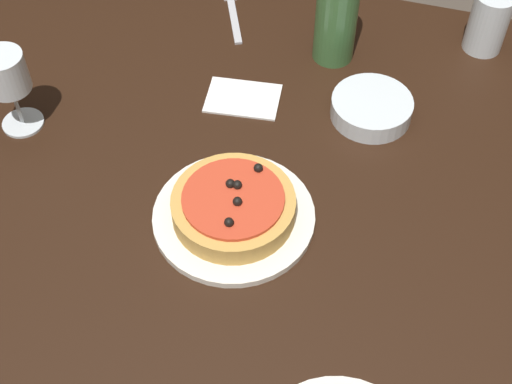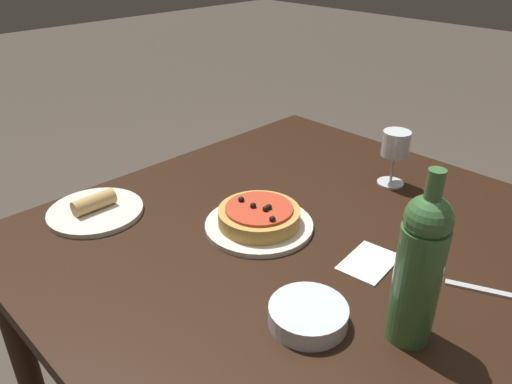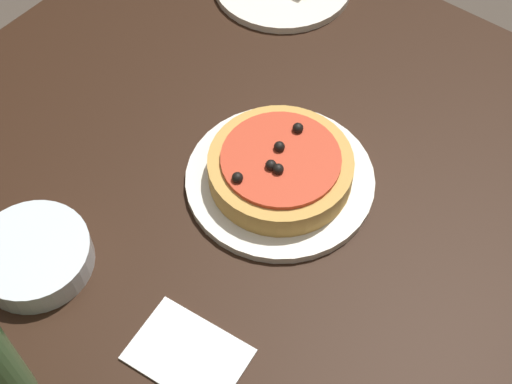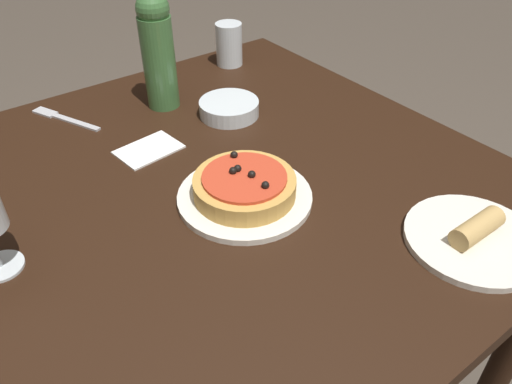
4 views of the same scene
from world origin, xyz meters
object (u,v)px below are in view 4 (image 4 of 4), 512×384
Objects in this scene: pizza at (245,185)px; fork at (62,118)px; dining_table at (198,224)px; water_cup at (229,44)px; side_plate at (474,237)px; dinner_plate at (245,197)px; side_bowl at (229,108)px; wine_bottle at (157,49)px.

fork is (-0.16, 0.49, -0.03)m from pizza.
pizza reaches higher than fork.
dining_table is 6.18× the size of fork.
water_cup reaches higher than side_plate.
water_cup reaches higher than dining_table.
fork is at bearing 104.17° from dining_table.
side_plate is (0.23, -0.32, 0.00)m from dinner_plate.
side_plate is (0.29, -0.40, 0.10)m from dining_table.
side_plate is at bearing -178.23° from fork.
dinner_plate is 0.32m from side_bowl.
pizza is at bearing 126.37° from side_plate.
water_cup is 0.84m from side_plate.
dining_table is 5.14× the size of side_plate.
fork is at bearing 145.74° from side_bowl.
fork reaches higher than dining_table.
pizza reaches higher than dining_table.
pizza is 0.60× the size of wine_bottle.
side_plate is at bearing -96.07° from water_cup.
side_plate reaches higher than dining_table.
side_plate is at bearing -82.65° from side_bowl.
water_cup is (0.26, 0.10, -0.08)m from wine_bottle.
wine_bottle reaches higher than dinner_plate.
dining_table is at bearing 126.01° from side_plate.
water_cup reaches higher than side_bowl.
wine_bottle is 2.23× the size of side_bowl.
dining_table is 3.73× the size of wine_bottle.
dinner_plate is 0.03m from pizza.
dinner_plate is at bearing -119.54° from side_bowl.
wine_bottle is at bearing 125.61° from side_bowl.
side_bowl reaches higher than fork.
side_bowl reaches higher than dinner_plate.
pizza is 1.00× the size of fork.
water_cup reaches higher than dinner_plate.
pizza is 0.52m from fork.
wine_bottle is (0.06, 0.41, 0.13)m from dinner_plate.
side_plate reaches higher than fork.
side_plate reaches higher than dinner_plate.
dinner_plate is 0.44m from wine_bottle.
side_bowl is at bearing 60.46° from dinner_plate.
dining_table is 6.19× the size of pizza.
side_plate reaches higher than side_bowl.
water_cup is at bearing -111.67° from fork.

